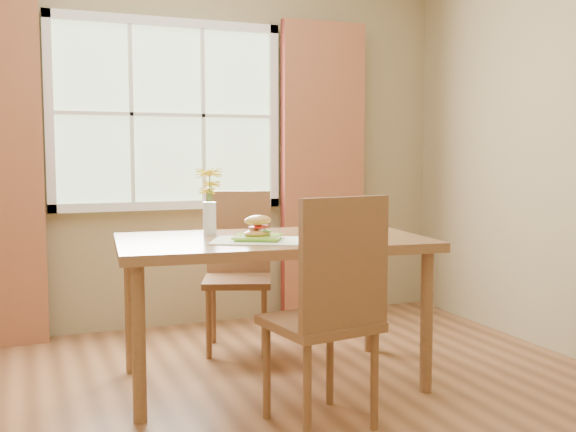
% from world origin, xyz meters
% --- Properties ---
extents(room, '(4.24, 3.84, 2.74)m').
position_xyz_m(room, '(0.00, 0.00, 1.35)').
color(room, brown).
rests_on(room, ground).
extents(window, '(1.62, 0.06, 1.32)m').
position_xyz_m(window, '(0.00, 1.87, 1.50)').
color(window, '#ACC998').
rests_on(window, room).
extents(curtain_right, '(0.65, 0.08, 2.20)m').
position_xyz_m(curtain_right, '(1.15, 1.78, 1.10)').
color(curtain_right, maroon).
rests_on(curtain_right, room).
extents(dining_table, '(1.70, 1.07, 0.79)m').
position_xyz_m(dining_table, '(0.27, 0.51, 0.71)').
color(dining_table, brown).
rests_on(dining_table, room).
extents(chair_near, '(0.50, 0.50, 1.05)m').
position_xyz_m(chair_near, '(0.28, -0.20, 0.58)').
color(chair_near, brown).
rests_on(chair_near, room).
extents(chair_far, '(0.53, 0.53, 0.99)m').
position_xyz_m(chair_far, '(0.30, 1.21, 0.54)').
color(chair_far, brown).
rests_on(chair_far, room).
extents(placemat, '(0.55, 0.49, 0.01)m').
position_xyz_m(placemat, '(0.15, 0.40, 0.79)').
color(placemat, silver).
rests_on(placemat, dining_table).
extents(plate, '(0.32, 0.32, 0.01)m').
position_xyz_m(plate, '(0.16, 0.42, 0.80)').
color(plate, '#87D836').
rests_on(plate, placemat).
extents(croissant_sandwich, '(0.17, 0.14, 0.11)m').
position_xyz_m(croissant_sandwich, '(0.16, 0.42, 0.86)').
color(croissant_sandwich, '#E3BC4D').
rests_on(croissant_sandwich, plate).
extents(water_glass, '(0.08, 0.08, 0.11)m').
position_xyz_m(water_glass, '(0.51, 0.39, 0.84)').
color(water_glass, silver).
rests_on(water_glass, dining_table).
extents(flower_vase, '(0.15, 0.15, 0.37)m').
position_xyz_m(flower_vase, '(-0.00, 0.77, 1.01)').
color(flower_vase, silver).
rests_on(flower_vase, dining_table).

